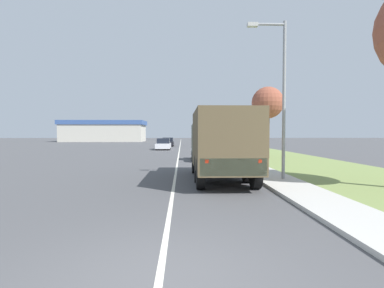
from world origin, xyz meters
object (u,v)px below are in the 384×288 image
(car_nearest_ahead, at_px, (203,152))
(car_second_ahead, at_px, (163,144))
(lamp_post, at_px, (279,85))
(military_truck, at_px, (221,143))
(car_third_ahead, at_px, (168,142))

(car_nearest_ahead, bearing_deg, car_second_ahead, 104.74)
(lamp_post, bearing_deg, military_truck, 172.93)
(military_truck, distance_m, car_third_ahead, 35.84)
(car_third_ahead, bearing_deg, lamp_post, -79.74)
(car_second_ahead, relative_size, lamp_post, 0.64)
(military_truck, distance_m, car_second_ahead, 25.79)
(car_second_ahead, relative_size, car_third_ahead, 0.92)
(car_nearest_ahead, relative_size, lamp_post, 0.60)
(military_truck, xyz_separation_m, car_second_ahead, (-4.11, 25.44, -1.03))
(lamp_post, bearing_deg, car_third_ahead, 100.26)
(car_nearest_ahead, xyz_separation_m, car_third_ahead, (-3.94, 25.48, -0.02))
(military_truck, height_order, car_nearest_ahead, military_truck)
(car_nearest_ahead, xyz_separation_m, car_second_ahead, (-4.03, 15.32, -0.00))
(car_third_ahead, relative_size, lamp_post, 0.70)
(military_truck, bearing_deg, car_third_ahead, 96.44)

